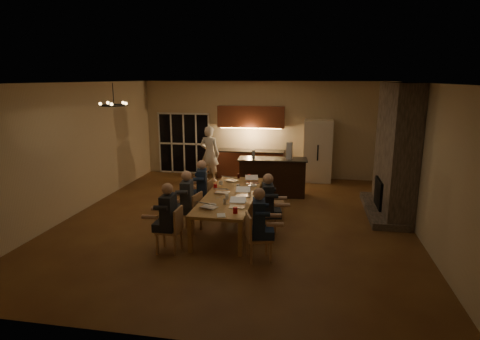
% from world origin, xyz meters
% --- Properties ---
extents(floor, '(9.00, 9.00, 0.00)m').
position_xyz_m(floor, '(0.00, 0.00, 0.00)').
color(floor, brown).
rests_on(floor, ground).
extents(back_wall, '(8.00, 0.04, 3.20)m').
position_xyz_m(back_wall, '(0.00, 4.52, 1.60)').
color(back_wall, beige).
rests_on(back_wall, ground).
extents(left_wall, '(0.04, 9.00, 3.20)m').
position_xyz_m(left_wall, '(-4.02, 0.00, 1.60)').
color(left_wall, beige).
rests_on(left_wall, ground).
extents(right_wall, '(0.04, 9.00, 3.20)m').
position_xyz_m(right_wall, '(4.02, 0.00, 1.60)').
color(right_wall, beige).
rests_on(right_wall, ground).
extents(ceiling, '(8.00, 9.00, 0.04)m').
position_xyz_m(ceiling, '(0.00, 0.00, 3.22)').
color(ceiling, white).
rests_on(ceiling, back_wall).
extents(french_doors, '(1.86, 0.08, 2.10)m').
position_xyz_m(french_doors, '(-2.70, 4.47, 1.05)').
color(french_doors, black).
rests_on(french_doors, ground).
extents(fireplace, '(0.58, 2.50, 3.20)m').
position_xyz_m(fireplace, '(3.70, 1.20, 1.60)').
color(fireplace, '#64574E').
rests_on(fireplace, ground).
extents(kitchenette, '(2.24, 0.68, 2.40)m').
position_xyz_m(kitchenette, '(-0.30, 4.20, 1.20)').
color(kitchenette, brown).
rests_on(kitchenette, ground).
extents(refrigerator, '(0.90, 0.68, 2.00)m').
position_xyz_m(refrigerator, '(1.90, 4.15, 1.00)').
color(refrigerator, '#ECE0C6').
rests_on(refrigerator, ground).
extents(dining_table, '(1.10, 3.21, 0.75)m').
position_xyz_m(dining_table, '(-0.04, -0.36, 0.38)').
color(dining_table, '#BD7B4B').
rests_on(dining_table, ground).
extents(bar_island, '(1.98, 0.82, 1.08)m').
position_xyz_m(bar_island, '(0.63, 2.23, 0.54)').
color(bar_island, black).
rests_on(bar_island, ground).
extents(chair_left_near, '(0.45, 0.45, 0.89)m').
position_xyz_m(chair_left_near, '(-0.95, -1.93, 0.45)').
color(chair_left_near, tan).
rests_on(chair_left_near, ground).
extents(chair_left_mid, '(0.52, 0.52, 0.89)m').
position_xyz_m(chair_left_mid, '(-0.86, -0.88, 0.45)').
color(chair_left_mid, tan).
rests_on(chair_left_mid, ground).
extents(chair_left_far, '(0.45, 0.45, 0.89)m').
position_xyz_m(chair_left_far, '(-0.88, 0.26, 0.45)').
color(chair_left_far, tan).
rests_on(chair_left_far, ground).
extents(chair_right_near, '(0.56, 0.56, 0.89)m').
position_xyz_m(chair_right_near, '(0.82, -1.99, 0.45)').
color(chair_right_near, tan).
rests_on(chair_right_near, ground).
extents(chair_right_mid, '(0.47, 0.47, 0.89)m').
position_xyz_m(chair_right_mid, '(0.79, -0.80, 0.45)').
color(chair_right_mid, tan).
rests_on(chair_right_mid, ground).
extents(chair_right_far, '(0.53, 0.53, 0.89)m').
position_xyz_m(chair_right_far, '(0.87, 0.30, 0.45)').
color(chair_right_far, tan).
rests_on(chair_right_far, ground).
extents(person_left_near, '(0.61, 0.61, 1.38)m').
position_xyz_m(person_left_near, '(-0.94, -1.95, 0.69)').
color(person_left_near, '#202329').
rests_on(person_left_near, ground).
extents(person_right_near, '(0.69, 0.69, 1.38)m').
position_xyz_m(person_right_near, '(0.80, -1.98, 0.69)').
color(person_right_near, '#1B2843').
rests_on(person_right_near, ground).
extents(person_left_mid, '(0.67, 0.67, 1.38)m').
position_xyz_m(person_left_mid, '(-0.90, -0.90, 0.69)').
color(person_left_mid, '#353A3F').
rests_on(person_left_mid, ground).
extents(person_right_mid, '(0.70, 0.70, 1.38)m').
position_xyz_m(person_right_mid, '(0.84, -0.85, 0.69)').
color(person_right_mid, '#202329').
rests_on(person_right_mid, ground).
extents(person_left_far, '(0.70, 0.70, 1.38)m').
position_xyz_m(person_left_far, '(-0.88, 0.23, 0.69)').
color(person_left_far, '#1B2843').
rests_on(person_left_far, ground).
extents(standing_person, '(0.73, 0.56, 1.81)m').
position_xyz_m(standing_person, '(-1.54, 3.53, 0.90)').
color(standing_person, white).
rests_on(standing_person, ground).
extents(chandelier, '(0.56, 0.56, 0.03)m').
position_xyz_m(chandelier, '(-2.35, -1.09, 2.75)').
color(chandelier, black).
rests_on(chandelier, ceiling).
extents(laptop_a, '(0.40, 0.38, 0.23)m').
position_xyz_m(laptop_a, '(-0.29, -1.37, 0.86)').
color(laptop_a, silver).
rests_on(laptop_a, dining_table).
extents(laptop_b, '(0.33, 0.29, 0.23)m').
position_xyz_m(laptop_b, '(0.26, -1.25, 0.86)').
color(laptop_b, silver).
rests_on(laptop_b, dining_table).
extents(laptop_c, '(0.32, 0.28, 0.23)m').
position_xyz_m(laptop_c, '(-0.26, -0.29, 0.86)').
color(laptop_c, silver).
rests_on(laptop_c, dining_table).
extents(laptop_d, '(0.36, 0.32, 0.23)m').
position_xyz_m(laptop_d, '(0.25, -0.45, 0.86)').
color(laptop_d, silver).
rests_on(laptop_d, dining_table).
extents(laptop_e, '(0.40, 0.37, 0.23)m').
position_xyz_m(laptop_e, '(-0.28, 0.81, 0.86)').
color(laptop_e, silver).
rests_on(laptop_e, dining_table).
extents(laptop_f, '(0.37, 0.34, 0.23)m').
position_xyz_m(laptop_f, '(0.28, 0.68, 0.86)').
color(laptop_f, silver).
rests_on(laptop_f, dining_table).
extents(mug_front, '(0.08, 0.08, 0.10)m').
position_xyz_m(mug_front, '(-0.05, -0.75, 0.80)').
color(mug_front, white).
rests_on(mug_front, dining_table).
extents(mug_mid, '(0.08, 0.08, 0.10)m').
position_xyz_m(mug_mid, '(0.02, 0.15, 0.80)').
color(mug_mid, white).
rests_on(mug_mid, dining_table).
extents(mug_back, '(0.09, 0.09, 0.10)m').
position_xyz_m(mug_back, '(-0.45, 0.37, 0.80)').
color(mug_back, white).
rests_on(mug_back, dining_table).
extents(redcup_near, '(0.09, 0.09, 0.12)m').
position_xyz_m(redcup_near, '(0.30, -1.62, 0.81)').
color(redcup_near, '#B70C12').
rests_on(redcup_near, dining_table).
extents(redcup_mid, '(0.08, 0.08, 0.12)m').
position_xyz_m(redcup_mid, '(-0.49, -0.00, 0.81)').
color(redcup_mid, '#B70C12').
rests_on(redcup_mid, dining_table).
extents(redcup_far, '(0.08, 0.08, 0.12)m').
position_xyz_m(redcup_far, '(0.15, 1.08, 0.81)').
color(redcup_far, '#B70C12').
rests_on(redcup_far, dining_table).
extents(can_silver, '(0.06, 0.06, 0.12)m').
position_xyz_m(can_silver, '(-0.02, -1.12, 0.81)').
color(can_silver, '#B2B2B7').
rests_on(can_silver, dining_table).
extents(can_cola, '(0.06, 0.06, 0.12)m').
position_xyz_m(can_cola, '(-0.14, 1.11, 0.81)').
color(can_cola, '#3F0F0C').
rests_on(can_cola, dining_table).
extents(can_right, '(0.07, 0.07, 0.12)m').
position_xyz_m(can_right, '(0.32, 0.02, 0.81)').
color(can_right, '#B2B2B7').
rests_on(can_right, dining_table).
extents(plate_near, '(0.26, 0.26, 0.02)m').
position_xyz_m(plate_near, '(0.26, -0.85, 0.76)').
color(plate_near, white).
rests_on(plate_near, dining_table).
extents(plate_left, '(0.23, 0.23, 0.02)m').
position_xyz_m(plate_left, '(-0.29, -1.23, 0.76)').
color(plate_left, white).
rests_on(plate_left, dining_table).
extents(plate_far, '(0.22, 0.22, 0.02)m').
position_xyz_m(plate_far, '(0.32, 0.44, 0.76)').
color(plate_far, white).
rests_on(plate_far, dining_table).
extents(notepad, '(0.21, 0.26, 0.01)m').
position_xyz_m(notepad, '(0.06, -1.80, 0.76)').
color(notepad, white).
rests_on(notepad, dining_table).
extents(bar_bottle, '(0.08, 0.08, 0.24)m').
position_xyz_m(bar_bottle, '(0.10, 2.16, 1.20)').
color(bar_bottle, '#99999E').
rests_on(bar_bottle, bar_island).
extents(bar_blender, '(0.17, 0.17, 0.47)m').
position_xyz_m(bar_blender, '(1.09, 2.24, 1.32)').
color(bar_blender, silver).
rests_on(bar_blender, bar_island).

